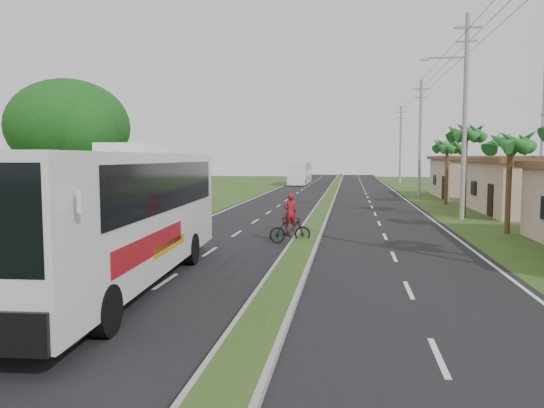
# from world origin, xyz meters

# --- Properties ---
(ground) EXTENTS (180.00, 180.00, 0.00)m
(ground) POSITION_xyz_m (0.00, 0.00, 0.00)
(ground) COLOR #2E491B
(ground) RESTS_ON ground
(road_asphalt) EXTENTS (14.00, 160.00, 0.02)m
(road_asphalt) POSITION_xyz_m (0.00, 20.00, 0.01)
(road_asphalt) COLOR black
(road_asphalt) RESTS_ON ground
(median_strip) EXTENTS (1.20, 160.00, 0.18)m
(median_strip) POSITION_xyz_m (0.00, 20.00, 0.10)
(median_strip) COLOR gray
(median_strip) RESTS_ON ground
(lane_edge_left) EXTENTS (0.12, 160.00, 0.01)m
(lane_edge_left) POSITION_xyz_m (-6.70, 20.00, 0.00)
(lane_edge_left) COLOR silver
(lane_edge_left) RESTS_ON ground
(lane_edge_right) EXTENTS (0.12, 160.00, 0.01)m
(lane_edge_right) POSITION_xyz_m (6.70, 20.00, 0.00)
(lane_edge_right) COLOR silver
(lane_edge_right) RESTS_ON ground
(shop_mid) EXTENTS (7.60, 10.60, 3.67)m
(shop_mid) POSITION_xyz_m (14.00, 22.00, 1.86)
(shop_mid) COLOR tan
(shop_mid) RESTS_ON ground
(shop_far) EXTENTS (8.60, 11.60, 3.82)m
(shop_far) POSITION_xyz_m (14.00, 36.00, 1.93)
(shop_far) COLOR tan
(shop_far) RESTS_ON ground
(palm_verge_b) EXTENTS (2.40, 2.40, 5.05)m
(palm_verge_b) POSITION_xyz_m (9.40, 12.00, 4.36)
(palm_verge_b) COLOR #473321
(palm_verge_b) RESTS_ON ground
(palm_verge_c) EXTENTS (2.40, 2.40, 5.85)m
(palm_verge_c) POSITION_xyz_m (8.80, 19.00, 5.12)
(palm_verge_c) COLOR #473321
(palm_verge_c) RESTS_ON ground
(palm_verge_d) EXTENTS (2.40, 2.40, 5.25)m
(palm_verge_d) POSITION_xyz_m (9.30, 28.00, 4.55)
(palm_verge_d) COLOR #473321
(palm_verge_d) RESTS_ON ground
(shade_tree) EXTENTS (6.30, 6.00, 7.54)m
(shade_tree) POSITION_xyz_m (-12.11, 10.02, 5.03)
(shade_tree) COLOR #473321
(shade_tree) RESTS_ON ground
(utility_pole_b) EXTENTS (3.20, 0.28, 12.00)m
(utility_pole_b) POSITION_xyz_m (8.47, 18.00, 6.26)
(utility_pole_b) COLOR gray
(utility_pole_b) RESTS_ON ground
(utility_pole_c) EXTENTS (1.60, 0.28, 11.00)m
(utility_pole_c) POSITION_xyz_m (8.50, 38.00, 5.67)
(utility_pole_c) COLOR gray
(utility_pole_c) RESTS_ON ground
(utility_pole_d) EXTENTS (1.60, 0.28, 10.50)m
(utility_pole_d) POSITION_xyz_m (8.50, 58.00, 5.42)
(utility_pole_d) COLOR gray
(utility_pole_d) RESTS_ON ground
(coach_bus_main) EXTENTS (3.38, 12.76, 4.08)m
(coach_bus_main) POSITION_xyz_m (-4.48, -0.82, 2.24)
(coach_bus_main) COLOR silver
(coach_bus_main) RESTS_ON ground
(coach_bus_far) EXTENTS (2.40, 10.65, 3.10)m
(coach_bus_far) POSITION_xyz_m (-4.91, 57.84, 1.76)
(coach_bus_far) COLOR white
(coach_bus_far) RESTS_ON ground
(motorcyclist) EXTENTS (1.88, 1.13, 2.15)m
(motorcyclist) POSITION_xyz_m (-0.66, 7.63, 0.75)
(motorcyclist) COLOR black
(motorcyclist) RESTS_ON ground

